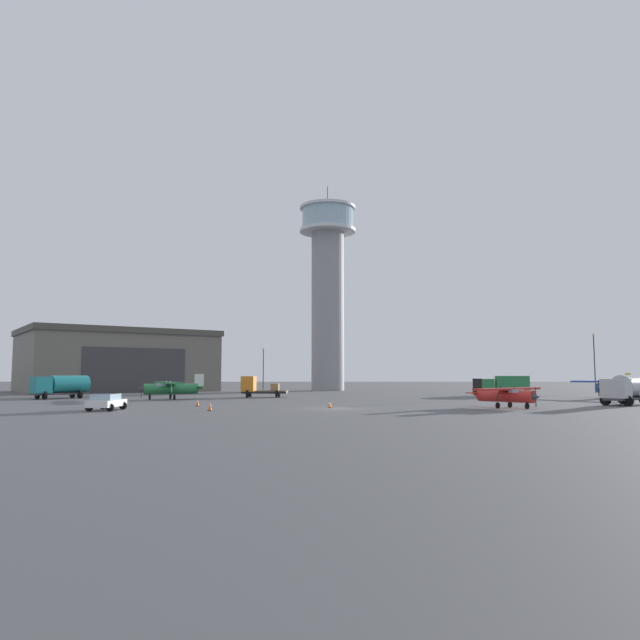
# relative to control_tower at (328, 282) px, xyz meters

# --- Properties ---
(ground_plane) EXTENTS (400.00, 400.00, 0.00)m
(ground_plane) POSITION_rel_control_tower_xyz_m (0.87, -60.03, -20.56)
(ground_plane) COLOR #545456
(control_tower) EXTENTS (10.70, 10.70, 39.31)m
(control_tower) POSITION_rel_control_tower_xyz_m (0.00, 0.00, 0.00)
(control_tower) COLOR gray
(control_tower) RESTS_ON ground_plane
(hangar) EXTENTS (39.07, 37.16, 10.84)m
(hangar) POSITION_rel_control_tower_xyz_m (-38.21, -5.56, -15.12)
(hangar) COLOR #6B665B
(hangar) RESTS_ON ground_plane
(airplane_green) EXTENTS (7.84, 9.81, 3.03)m
(airplane_green) POSITION_rel_control_tower_xyz_m (-18.54, -40.98, -19.15)
(airplane_green) COLOR #287A42
(airplane_green) RESTS_ON ground_plane
(airplane_red) EXTENTS (7.43, 6.91, 2.59)m
(airplane_red) POSITION_rel_control_tower_xyz_m (16.07, -59.04, -19.35)
(airplane_red) COLOR red
(airplane_red) RESTS_ON ground_plane
(airplane_blue) EXTENTS (8.24, 9.48, 3.15)m
(airplane_blue) POSITION_rel_control_tower_xyz_m (36.63, -35.87, -19.09)
(airplane_blue) COLOR #2847A8
(airplane_blue) RESTS_ON ground_plane
(truck_fuel_tanker_teal) EXTENTS (5.99, 6.51, 2.86)m
(truck_fuel_tanker_teal) POSITION_rel_control_tower_xyz_m (-32.61, -39.57, -18.93)
(truck_fuel_tanker_teal) COLOR #38383D
(truck_fuel_tanker_teal) RESTS_ON ground_plane
(truck_flatbed_orange) EXTENTS (6.03, 3.27, 2.75)m
(truck_flatbed_orange) POSITION_rel_control_tower_xyz_m (-9.07, -34.43, -19.25)
(truck_flatbed_orange) COLOR #38383D
(truck_flatbed_orange) RESTS_ON ground_plane
(truck_fuel_tanker_silver) EXTENTS (6.23, 6.09, 2.91)m
(truck_fuel_tanker_silver) POSITION_rel_control_tower_xyz_m (29.44, -53.57, -18.93)
(truck_fuel_tanker_silver) COLOR #38383D
(truck_fuel_tanker_silver) RESTS_ON ground_plane
(truck_box_green) EXTENTS (6.91, 3.99, 2.78)m
(truck_box_green) POSITION_rel_control_tower_xyz_m (25.25, -27.67, -18.99)
(truck_box_green) COLOR #38383D
(truck_box_green) RESTS_ON ground_plane
(car_white) EXTENTS (2.37, 4.48, 1.37)m
(car_white) POSITION_rel_control_tower_xyz_m (-17.94, -63.32, -19.82)
(car_white) COLOR white
(car_white) RESTS_ON ground_plane
(light_post_west) EXTENTS (0.44, 0.44, 7.74)m
(light_post_west) POSITION_rel_control_tower_xyz_m (-11.57, -5.39, -15.89)
(light_post_west) COLOR #38383D
(light_post_west) RESTS_ON ground_plane
(light_post_east) EXTENTS (0.44, 0.44, 9.74)m
(light_post_east) POSITION_rel_control_tower_xyz_m (43.42, -14.97, -14.84)
(light_post_east) COLOR #38383D
(light_post_east) RESTS_ON ground_plane
(traffic_cone_near_left) EXTENTS (0.36, 0.36, 0.64)m
(traffic_cone_near_left) POSITION_rel_control_tower_xyz_m (0.53, -59.10, -20.25)
(traffic_cone_near_left) COLOR black
(traffic_cone_near_left) RESTS_ON ground_plane
(traffic_cone_near_right) EXTENTS (0.36, 0.36, 0.68)m
(traffic_cone_near_right) POSITION_rel_control_tower_xyz_m (-11.95, -56.25, -20.23)
(traffic_cone_near_right) COLOR black
(traffic_cone_near_right) RESTS_ON ground_plane
(traffic_cone_mid_apron) EXTENTS (0.36, 0.36, 0.73)m
(traffic_cone_mid_apron) POSITION_rel_control_tower_xyz_m (-9.29, -63.53, -20.20)
(traffic_cone_mid_apron) COLOR black
(traffic_cone_mid_apron) RESTS_ON ground_plane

